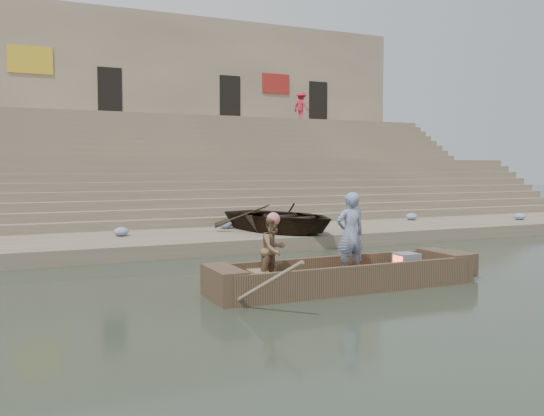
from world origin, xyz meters
TOP-DOWN VIEW (x-y plane):
  - ground at (0.00, 0.00)m, footprint 120.00×120.00m
  - lower_landing at (0.00, 8.00)m, footprint 32.00×4.00m
  - mid_landing at (0.00, 15.50)m, footprint 32.00×3.00m
  - upper_landing at (0.00, 22.50)m, footprint 32.00×3.00m
  - ghat_steps at (0.00, 17.19)m, footprint 32.00×11.00m
  - building_wall at (0.00, 26.50)m, footprint 32.00×5.07m
  - main_rowboat at (-1.07, 0.97)m, footprint 5.00×1.30m
  - rowboat_trim at (-0.86, 0.97)m, footprint 6.04×2.63m
  - standing_man at (-0.85, 1.09)m, footprint 0.64×0.44m
  - rowing_man at (-2.56, 1.12)m, footprint 0.76×0.69m
  - television at (0.47, 0.97)m, footprint 0.46×0.42m
  - beached_rowboat at (0.60, 7.53)m, footprint 4.23×5.06m
  - pedestrian at (8.72, 21.91)m, footprint 0.95×1.24m
  - cloth_bundles at (2.90, 8.30)m, footprint 15.51×2.55m

SIDE VIEW (x-z plane):
  - ground at x=0.00m, z-range 0.00..0.00m
  - main_rowboat at x=-1.07m, z-range 0.00..0.22m
  - lower_landing at x=0.00m, z-range 0.00..0.40m
  - rowboat_trim at x=-0.86m, z-range -0.67..1.28m
  - television at x=0.47m, z-range 0.22..0.62m
  - cloth_bundles at x=2.90m, z-range 0.40..0.66m
  - beached_rowboat at x=0.60m, z-range 0.40..1.30m
  - rowing_man at x=-2.56m, z-range 0.22..1.50m
  - standing_man at x=-0.85m, z-range 0.22..1.93m
  - mid_landing at x=0.00m, z-range 0.00..2.80m
  - ghat_steps at x=0.00m, z-range -0.80..4.40m
  - upper_landing at x=0.00m, z-range 0.00..5.20m
  - building_wall at x=0.00m, z-range 0.00..11.20m
  - pedestrian at x=8.72m, z-range 5.20..6.89m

